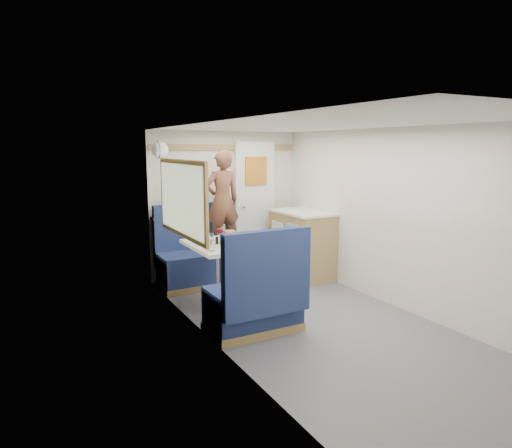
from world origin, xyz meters
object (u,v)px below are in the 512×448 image
dome_light (160,150)px  bread_loaf (230,235)px  tumbler_mid (202,235)px  tray (246,245)px  cheese_block (224,243)px  bench_far (193,263)px  orange_fruit (241,241)px  beer_glass (231,235)px  pepper_grinder (217,240)px  galley_counter (301,244)px  person (222,201)px  salt_grinder (221,238)px  dinette_table (220,257)px  tumbler_left (212,245)px  duffel_bag (189,206)px  bench_near (256,303)px  wine_glass (220,232)px  tumbler_right (211,237)px

dome_light → bread_loaf: size_ratio=0.91×
tumbler_mid → tray: bearing=-63.8°
cheese_block → tumbler_mid: bearing=99.1°
bench_far → orange_fruit: bearing=-80.7°
cheese_block → beer_glass: 0.38m
pepper_grinder → galley_counter: bearing=20.3°
person → salt_grinder: person is taller
dinette_table → tumbler_left: (-0.21, -0.27, 0.21)m
galley_counter → duffel_bag: bearing=158.0°
duffel_bag → pepper_grinder: size_ratio=5.69×
bench_near → dinette_table: bearing=90.0°
galley_counter → wine_glass: bearing=-161.3°
cheese_block → tumbler_mid: size_ratio=0.92×
duffel_bag → bread_loaf: size_ratio=2.21×
person → cheese_block: bearing=65.6°
galley_counter → tumbler_mid: (-1.54, -0.22, 0.31)m
dome_light → tray: bearing=-61.3°
galley_counter → tumbler_right: 1.59m
dome_light → person: size_ratio=0.15×
bench_near → beer_glass: 1.16m
wine_glass → salt_grinder: (0.02, 0.04, -0.08)m
dome_light → salt_grinder: bearing=-58.8°
cheese_block → pepper_grinder: 0.13m
tumbler_right → bread_loaf: (0.27, 0.04, -0.01)m
duffel_bag → cheese_block: (-0.06, -1.25, -0.26)m
bench_far → tumbler_mid: bearing=-98.0°
person → tumbler_right: (-0.43, -0.64, -0.32)m
tumbler_left → wine_glass: bearing=54.4°
cheese_block → pepper_grinder: (-0.03, 0.13, 0.01)m
tumbler_right → bread_loaf: size_ratio=0.50×
salt_grinder → cheese_block: bearing=-104.7°
tumbler_mid → tumbler_right: size_ratio=1.03×
bench_far → cheese_block: bearing=-90.1°
salt_grinder → wine_glass: bearing=-121.9°
dinette_table → pepper_grinder: bearing=-170.2°
dinette_table → wine_glass: wine_glass is taller
bench_near → wine_glass: bench_near is taller
galley_counter → tray: 1.51m
tumbler_left → cheese_block: bearing=34.5°
bench_far → bread_loaf: bearing=-71.5°
galley_counter → salt_grinder: galley_counter is taller
wine_glass → beer_glass: wine_glass is taller
pepper_grinder → dome_light: bearing=112.7°
pepper_grinder → dinette_table: bearing=9.8°
tumbler_mid → tumbler_right: (0.03, -0.18, -0.00)m
tumbler_mid → salt_grinder: 0.26m
tray → orange_fruit: (-0.04, 0.06, 0.04)m
orange_fruit → tumbler_left: size_ratio=0.63×
beer_glass → cheese_block: bearing=-126.3°
bench_far → bench_near: (0.00, -1.73, 0.00)m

